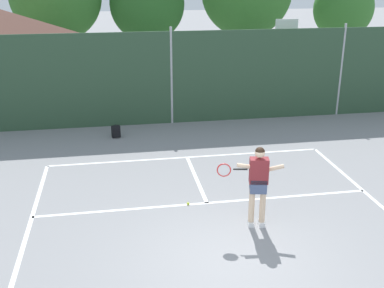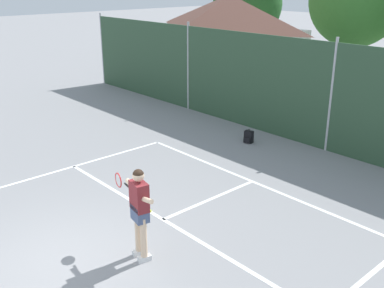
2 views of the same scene
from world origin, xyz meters
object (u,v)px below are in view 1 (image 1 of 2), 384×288
Objects in this scene: tennis_ball at (188,204)px; backpack_black at (116,132)px; basketball_hoop at (285,51)px; tennis_player at (258,180)px.

backpack_black is (-1.61, 5.24, 0.16)m from tennis_ball.
basketball_hoop reaches higher than backpack_black.
basketball_hoop is at bearing 20.83° from backpack_black.
tennis_player reaches higher than backpack_black.
tennis_ball is (-5.15, -7.82, -2.28)m from basketball_hoop.
tennis_player is at bearing -65.54° from backpack_black.
backpack_black is at bearing -159.17° from basketball_hoop.
basketball_hoop is 7.67× the size of backpack_black.
tennis_player is at bearing -42.48° from tennis_ball.
basketball_hoop is at bearing 67.00° from tennis_player.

